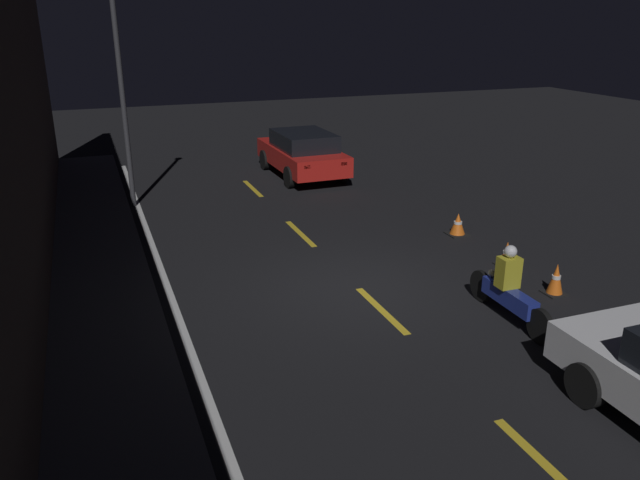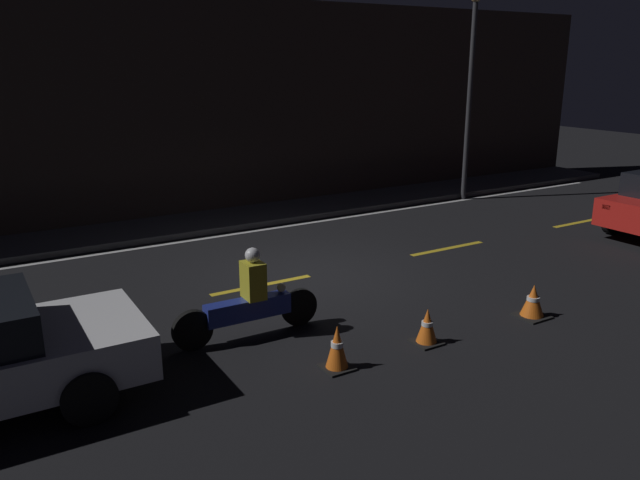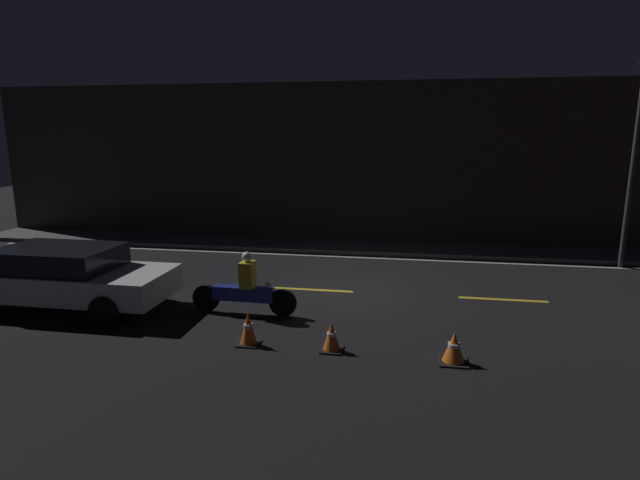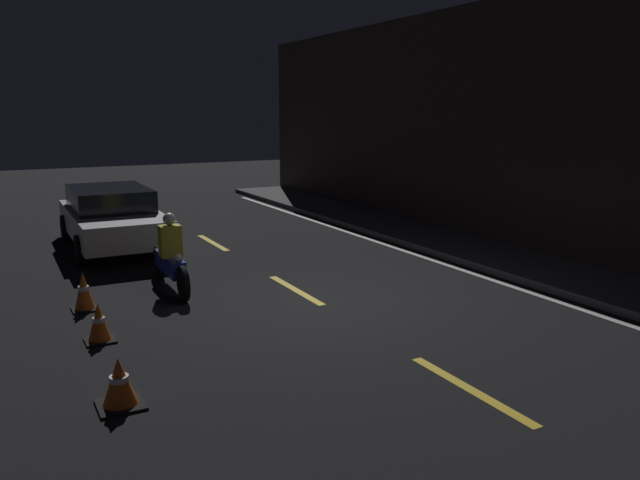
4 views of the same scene
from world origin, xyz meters
The scene contains 14 objects.
ground_plane centered at (0.00, 0.00, 0.00)m, with size 56.00×56.00×0.00m, color black.
raised_curb centered at (0.00, 4.69, 0.07)m, with size 28.00×1.88×0.14m.
building_front centered at (0.00, 5.78, 2.76)m, with size 28.00×0.30×5.52m.
lane_dash_b centered at (-5.50, 0.00, 0.00)m, with size 2.00×0.14×0.01m.
lane_dash_c centered at (-1.00, 0.00, 0.00)m, with size 2.00×0.14×0.01m.
lane_dash_d centered at (3.50, 0.00, 0.00)m, with size 2.00×0.14×0.01m.
lane_dash_e centered at (8.00, 0.00, 0.00)m, with size 2.00×0.14×0.01m.
lane_solid_kerb centered at (0.00, 3.50, 0.00)m, with size 25.20×0.14×0.01m.
taxi_red centered at (8.94, -1.97, 0.80)m, with size 4.25×2.01×1.49m.
motorcycle centered at (-2.13, -1.89, 0.55)m, with size 2.30×0.36×1.37m.
traffic_cone_near centered at (-1.55, -3.41, 0.30)m, with size 0.39×0.39×0.62m.
traffic_cone_mid centered at (-0.02, -3.43, 0.26)m, with size 0.39×0.39×0.54m.
traffic_cone_far centered at (2.06, -3.55, 0.26)m, with size 0.48×0.48×0.54m.
street_lamp centered at (7.38, 3.60, 3.24)m, with size 0.28×0.28×5.76m.
Camera 1 is at (-10.16, 4.68, 5.06)m, focal length 35.00 mm.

